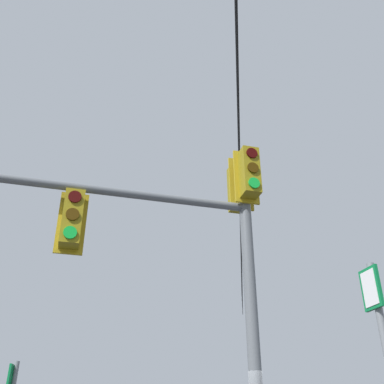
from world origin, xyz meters
TOP-DOWN VIEW (x-y plane):
  - signal_mast_assembly at (-1.05, 0.40)m, footprint 4.63×3.85m
  - overhead_wire_span at (0.80, 0.51)m, footprint 25.20×14.93m

SIDE VIEW (x-z plane):
  - signal_mast_assembly at x=-1.05m, z-range 1.31..7.55m
  - overhead_wire_span at x=0.80m, z-range 7.06..8.73m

